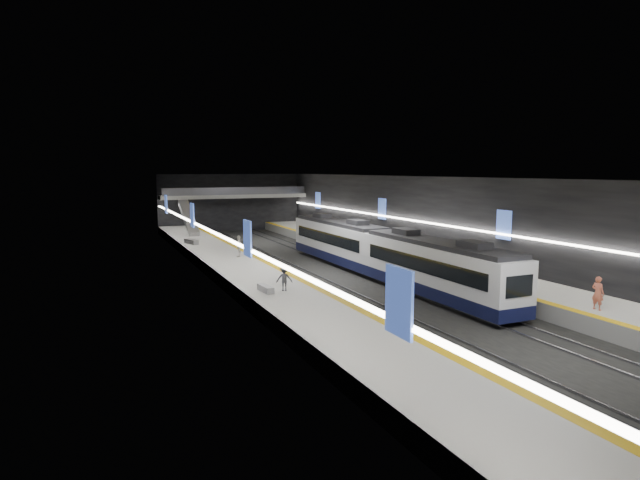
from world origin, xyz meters
name	(u,v)px	position (x,y,z in m)	size (l,w,h in m)	color
ground	(338,275)	(0.00, 0.00, 0.00)	(70.00, 70.00, 0.00)	black
ceiling	(339,177)	(0.00, 0.00, 8.00)	(20.00, 70.00, 0.04)	beige
wall_left	(216,233)	(-10.00, 0.00, 4.00)	(0.04, 70.00, 8.00)	black
wall_right	(440,222)	(10.00, 0.00, 4.00)	(0.04, 70.00, 8.00)	black
wall_back	(231,203)	(0.00, 35.00, 4.00)	(20.00, 0.04, 8.00)	black
platform_left	(250,276)	(-7.50, 0.00, 0.50)	(5.00, 70.00, 1.00)	slate
tile_surface_left	(250,270)	(-7.50, 0.00, 1.01)	(5.00, 70.00, 0.02)	#B2B2AC
tactile_strip_left	(277,268)	(-5.30, 0.00, 1.02)	(0.60, 70.00, 0.02)	#E2AC0B
platform_right	(415,263)	(7.50, 0.00, 0.50)	(5.00, 70.00, 1.00)	slate
tile_surface_right	(415,257)	(7.50, 0.00, 1.01)	(5.00, 70.00, 0.02)	#B2B2AC
tactile_strip_right	(394,259)	(5.30, 0.00, 1.02)	(0.60, 70.00, 0.02)	#E2AC0B
rails	(338,274)	(0.00, 0.00, 0.06)	(6.52, 70.00, 0.12)	gray
train	(380,251)	(2.50, -2.37, 2.20)	(2.69, 30.04, 3.60)	#0E1236
ad_posters	(333,220)	(0.00, 1.00, 4.50)	(19.94, 53.50, 2.20)	#4467CE
cove_light_left	(219,235)	(-9.80, 0.00, 3.80)	(0.25, 68.60, 0.12)	white
cove_light_right	(438,224)	(9.80, 0.00, 3.80)	(0.25, 68.60, 0.12)	white
mezzanine_bridge	(234,196)	(0.00, 32.93, 5.04)	(20.00, 3.00, 1.50)	gray
escalator	(188,217)	(-7.50, 26.00, 2.90)	(1.20, 8.00, 0.60)	#99999E
bench_left_near	(266,289)	(-8.70, -7.61, 1.21)	(0.48, 1.72, 0.42)	#99999E
bench_left_far	(191,242)	(-9.00, 16.19, 1.25)	(0.57, 2.05, 0.50)	#99999E
bench_right_far	(377,241)	(9.16, 9.71, 1.19)	(0.44, 1.59, 0.39)	#99999E
passenger_right_a	(598,293)	(6.52, -19.02, 1.93)	(0.68, 0.45, 1.86)	#CB644B
passenger_left_a	(239,246)	(-6.62, 6.31, 1.95)	(1.11, 0.46, 1.89)	#BDB5AC
passenger_left_b	(284,279)	(-7.52, -7.79, 1.79)	(1.02, 0.59, 1.58)	#414249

